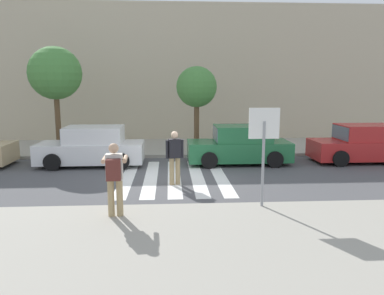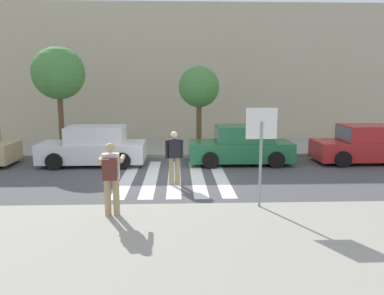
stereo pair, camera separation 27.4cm
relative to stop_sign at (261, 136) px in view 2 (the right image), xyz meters
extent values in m
plane|color=#4C4C4F|center=(-2.17, 3.48, -1.95)|extent=(120.00, 120.00, 0.00)
cube|color=#9E998C|center=(-2.17, -2.72, -1.88)|extent=(60.00, 6.00, 0.14)
cube|color=#9E998C|center=(-2.17, 9.48, -1.88)|extent=(60.00, 4.80, 0.14)
cube|color=beige|center=(-2.17, 13.88, 1.82)|extent=(56.00, 4.00, 7.54)
cube|color=silver|center=(-3.77, 3.68, -1.94)|extent=(0.44, 5.20, 0.01)
cube|color=silver|center=(-2.97, 3.68, -1.94)|extent=(0.44, 5.20, 0.01)
cube|color=silver|center=(-2.17, 3.68, -1.94)|extent=(0.44, 5.20, 0.01)
cube|color=silver|center=(-1.37, 3.68, -1.94)|extent=(0.44, 5.20, 0.01)
cube|color=silver|center=(-0.57, 3.68, -1.94)|extent=(0.44, 5.20, 0.01)
cylinder|color=gray|center=(0.00, -0.01, -0.73)|extent=(0.07, 0.07, 2.15)
cube|color=white|center=(0.00, 0.00, 0.30)|extent=(0.76, 0.03, 0.76)
cube|color=red|center=(0.00, 0.02, 0.30)|extent=(0.66, 0.02, 0.66)
cylinder|color=tan|center=(-3.70, -0.53, -1.37)|extent=(0.15, 0.15, 0.88)
cylinder|color=tan|center=(-3.50, -0.52, -1.37)|extent=(0.15, 0.15, 0.88)
cube|color=silver|center=(-3.60, -0.53, -0.63)|extent=(0.39, 0.26, 0.60)
sphere|color=tan|center=(-3.60, -0.53, -0.20)|extent=(0.23, 0.23, 0.23)
cylinder|color=tan|center=(-3.85, -0.32, -0.49)|extent=(0.13, 0.58, 0.10)
cylinder|color=tan|center=(-3.37, -0.30, -0.49)|extent=(0.13, 0.58, 0.10)
cube|color=black|center=(-3.62, -0.13, -0.46)|extent=(0.15, 0.11, 0.10)
cube|color=#5B2823|center=(-3.58, -0.76, -0.65)|extent=(0.33, 0.22, 0.48)
cylinder|color=tan|center=(-2.26, 2.65, -1.51)|extent=(0.15, 0.15, 0.88)
cylinder|color=tan|center=(-2.07, 2.69, -1.51)|extent=(0.15, 0.15, 0.88)
cube|color=black|center=(-2.16, 2.67, -0.77)|extent=(0.42, 0.31, 0.60)
sphere|color=beige|center=(-2.16, 2.67, -0.34)|extent=(0.23, 0.23, 0.23)
cylinder|color=black|center=(-2.40, 2.62, -0.79)|extent=(0.10, 0.10, 0.58)
cylinder|color=black|center=(-1.93, 2.72, -0.79)|extent=(0.10, 0.10, 0.58)
cylinder|color=black|center=(-9.29, 6.63, -1.63)|extent=(0.64, 0.22, 0.64)
cube|color=white|center=(-5.42, 5.78, -1.42)|extent=(4.10, 1.70, 0.76)
cube|color=white|center=(-5.27, 5.78, -0.72)|extent=(2.20, 1.56, 0.64)
cube|color=slate|center=(-6.34, 5.78, -0.72)|extent=(0.10, 1.50, 0.54)
cube|color=slate|center=(-4.30, 5.78, -0.72)|extent=(0.10, 1.50, 0.51)
cylinder|color=black|center=(-6.70, 4.93, -1.63)|extent=(0.64, 0.22, 0.64)
cylinder|color=black|center=(-6.70, 6.63, -1.63)|extent=(0.64, 0.22, 0.64)
cylinder|color=black|center=(-4.15, 4.93, -1.63)|extent=(0.64, 0.22, 0.64)
cylinder|color=black|center=(-4.15, 6.63, -1.63)|extent=(0.64, 0.22, 0.64)
cube|color=#236B3D|center=(0.46, 5.78, -1.42)|extent=(4.10, 1.70, 0.76)
cube|color=#236B3D|center=(0.61, 5.78, -0.72)|extent=(2.20, 1.56, 0.64)
cube|color=slate|center=(-0.46, 5.78, -0.72)|extent=(0.10, 1.50, 0.54)
cube|color=slate|center=(1.58, 5.78, -0.72)|extent=(0.10, 1.50, 0.51)
cylinder|color=black|center=(-0.81, 4.93, -1.63)|extent=(0.64, 0.22, 0.64)
cylinder|color=black|center=(-0.81, 6.63, -1.63)|extent=(0.64, 0.22, 0.64)
cylinder|color=black|center=(1.73, 4.93, -1.63)|extent=(0.64, 0.22, 0.64)
cylinder|color=black|center=(1.73, 6.63, -1.63)|extent=(0.64, 0.22, 0.64)
cube|color=red|center=(5.61, 5.78, -1.42)|extent=(4.10, 1.70, 0.76)
cube|color=red|center=(5.76, 5.78, -0.72)|extent=(2.20, 1.56, 0.64)
cube|color=slate|center=(4.69, 5.78, -0.72)|extent=(0.10, 1.50, 0.54)
cylinder|color=black|center=(4.34, 4.93, -1.63)|extent=(0.64, 0.22, 0.64)
cylinder|color=black|center=(4.34, 6.63, -1.63)|extent=(0.64, 0.22, 0.64)
cylinder|color=black|center=(6.88, 6.63, -1.63)|extent=(0.64, 0.22, 0.64)
cylinder|color=brown|center=(-7.35, 8.18, -0.39)|extent=(0.24, 0.24, 2.83)
sphere|color=#47843D|center=(-7.35, 8.18, 1.72)|extent=(2.33, 2.33, 2.33)
cylinder|color=brown|center=(-1.07, 8.09, -0.62)|extent=(0.24, 0.24, 2.37)
sphere|color=#47843D|center=(-1.07, 8.09, 1.12)|extent=(1.85, 1.85, 1.85)
camera|label=1|loc=(-2.33, -9.00, 1.25)|focal=35.00mm
camera|label=2|loc=(-2.05, -9.02, 1.25)|focal=35.00mm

